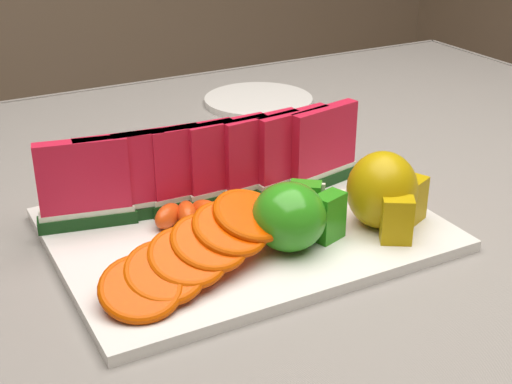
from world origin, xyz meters
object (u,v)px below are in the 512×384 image
object	(u,v)px
apple_cluster	(294,216)
pear_cluster	(385,192)
platter	(244,229)
side_plate	(258,100)

from	to	relation	value
apple_cluster	pear_cluster	distance (m)	0.11
platter	pear_cluster	world-z (taller)	pear_cluster
platter	apple_cluster	distance (m)	0.08
side_plate	platter	bearing A→B (deg)	-120.35
platter	side_plate	xyz separation A→B (m)	(0.23, 0.39, -0.00)
pear_cluster	side_plate	size ratio (longest dim) A/B	0.49
pear_cluster	side_plate	world-z (taller)	pear_cluster
platter	side_plate	world-z (taller)	platter
platter	apple_cluster	size ratio (longest dim) A/B	3.67
platter	apple_cluster	bearing A→B (deg)	-68.12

